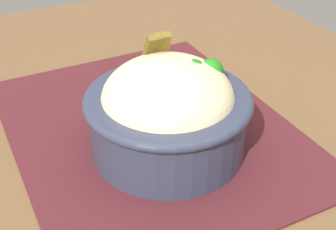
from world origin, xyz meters
The scene contains 4 objects.
table centered at (0.00, 0.00, 0.67)m, with size 1.00×0.90×0.75m.
placemat centered at (-0.01, -0.01, 0.75)m, with size 0.44×0.35×0.00m, color #47191E.
bowl centered at (-0.06, -0.01, 0.81)m, with size 0.20×0.20×0.14m.
fork centered at (0.11, -0.03, 0.75)m, with size 0.03×0.13×0.00m.
Camera 1 is at (-0.47, 0.20, 1.11)m, focal length 50.20 mm.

